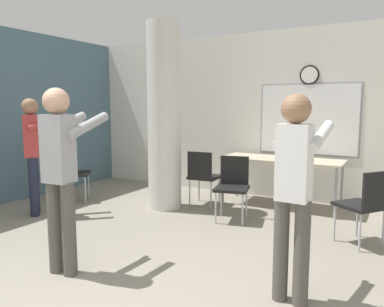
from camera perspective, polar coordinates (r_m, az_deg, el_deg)
name	(u,v)px	position (r m, az deg, el deg)	size (l,w,h in m)	color
wall_left_accent	(0,116)	(6.69, -27.26, 5.05)	(0.12, 7.00, 2.80)	slate
wall_back	(266,116)	(6.55, 11.20, 5.69)	(8.00, 0.15, 2.80)	silver
support_pillar	(164,117)	(5.69, -4.26, 5.58)	(0.51, 0.51, 2.80)	silver
folding_table	(281,162)	(5.97, 13.45, -1.20)	(1.84, 0.69, 0.76)	beige
bottle_on_table	(307,153)	(5.93, 17.06, 0.03)	(0.07, 0.07, 0.25)	silver
chair_by_left_wall	(71,170)	(6.50, -17.99, -2.43)	(0.62, 0.62, 0.87)	black
chair_table_left	(203,174)	(5.85, 1.68, -3.12)	(0.47, 0.47, 0.87)	black
chair_table_front	(233,183)	(5.19, 6.22, -4.52)	(0.53, 0.53, 0.87)	black
chair_mid_room	(365,202)	(4.61, 24.90, -6.69)	(0.61, 0.61, 0.87)	black
person_playing_front	(61,166)	(3.64, -19.31, -1.85)	(0.42, 0.67, 1.73)	#514C47
person_playing_side	(295,182)	(3.03, 15.36, -4.25)	(0.38, 0.66, 1.66)	#514C47
person_watching_back	(34,147)	(5.77, -22.93, 0.89)	(0.63, 0.65, 1.67)	#1E2338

